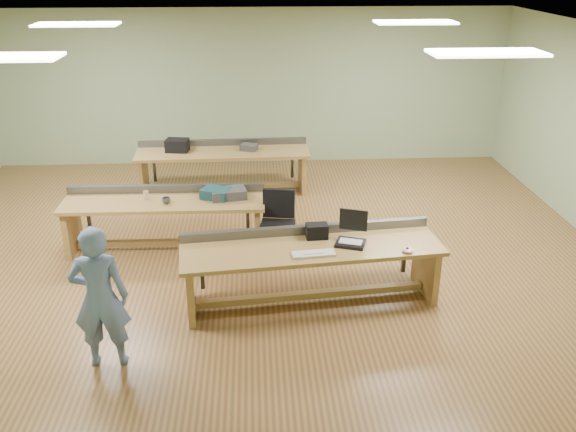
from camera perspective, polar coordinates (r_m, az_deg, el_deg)
The scene contains 21 objects.
floor at distance 8.83m, azimuth -3.24°, elevation -3.05°, with size 10.00×10.00×0.00m, color olive.
ceiling at distance 7.96m, azimuth -3.74°, elevation 16.65°, with size 10.00×10.00×0.00m, color silver.
wall_back at distance 12.15m, azimuth -3.53°, elevation 11.88°, with size 10.00×0.04×3.00m, color #94A47C.
wall_front at distance 4.61m, azimuth -3.33°, elevation -8.62°, with size 10.00×0.04×3.00m, color #94A47C.
fluor_panels at distance 7.96m, azimuth -3.74°, elevation 16.43°, with size 6.20×3.50×0.03m.
workbench_front at distance 7.31m, azimuth 2.17°, elevation -4.09°, with size 3.16×1.15×0.86m.
workbench_mid at distance 8.79m, azimuth -11.45°, elevation 0.33°, with size 2.84×0.79×0.86m.
workbench_back at distance 10.81m, azimuth -6.08°, elevation 5.14°, with size 3.02×0.88×0.86m.
person at distance 6.40m, azimuth -17.19°, elevation -7.33°, with size 0.57×0.37×1.56m, color #6B86AE.
laptop_base at distance 7.27m, azimuth 5.88°, elevation -2.55°, with size 0.34×0.28×0.04m, color black.
laptop_screen at distance 7.28m, azimuth 6.15°, elevation -0.36°, with size 0.34×0.02×0.27m, color black.
keyboard at distance 7.00m, azimuth 2.41°, elevation -3.56°, with size 0.50×0.17×0.03m, color beige.
trackball_mouse at distance 7.18m, azimuth 11.16°, elevation -3.12°, with size 0.12×0.14×0.06m, color white.
camera_bag at distance 7.38m, azimuth 2.71°, elevation -1.42°, with size 0.26×0.17×0.18m, color black.
task_chair at distance 8.38m, azimuth -0.99°, elevation -1.85°, with size 0.61×0.61×0.98m.
parts_bin_teal at distance 8.64m, azimuth -6.75°, elevation 2.13°, with size 0.39×0.29×0.14m, color #133740.
parts_bin_grey at distance 8.62m, azimuth -5.58°, elevation 2.11°, with size 0.48×0.31×0.13m, color #363638.
mug at distance 8.56m, azimuth -11.32°, elevation 1.43°, with size 0.11×0.11×0.09m, color #363638.
drinks_can at distance 8.75m, azimuth -13.15°, elevation 1.91°, with size 0.07×0.07×0.13m, color silver.
storage_box_back at distance 10.79m, azimuth -10.32°, elevation 6.52°, with size 0.38×0.27×0.22m, color black.
tray_back at distance 10.72m, azimuth -3.67°, elevation 6.44°, with size 0.27×0.20×0.11m, color #363638.
Camera 1 is at (0.04, -7.90, 3.95)m, focal length 38.00 mm.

